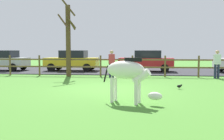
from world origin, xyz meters
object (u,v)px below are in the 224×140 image
at_px(zebra, 128,73).
at_px(visitor_right_of_tree, 217,63).
at_px(parked_car_yellow, 72,60).
at_px(visitor_left_of_tree, 112,62).
at_px(bare_tree, 68,38).
at_px(parked_car_red, 147,61).
at_px(crow_on_grass, 179,86).
at_px(parked_car_silver, 2,60).

bearing_deg(zebra, visitor_right_of_tree, 56.40).
relative_size(parked_car_yellow, visitor_left_of_tree, 2.45).
relative_size(bare_tree, visitor_right_of_tree, 3.01).
bearing_deg(zebra, bare_tree, 118.16).
xyz_separation_m(zebra, visitor_left_of_tree, (-1.27, 7.10, -0.02)).
relative_size(parked_car_red, visitor_right_of_tree, 2.50).
bearing_deg(crow_on_grass, parked_car_yellow, 129.92).
distance_m(bare_tree, parked_car_silver, 7.25).
distance_m(crow_on_grass, visitor_left_of_tree, 5.34).
bearing_deg(visitor_right_of_tree, parked_car_silver, 166.69).
bearing_deg(parked_car_red, parked_car_silver, -178.14).
height_order(bare_tree, parked_car_red, bare_tree).
distance_m(parked_car_silver, visitor_left_of_tree, 9.77).
bearing_deg(parked_car_red, zebra, -94.67).
height_order(parked_car_yellow, visitor_left_of_tree, visitor_left_of_tree).
distance_m(bare_tree, parked_car_yellow, 3.95).
relative_size(parked_car_red, parked_car_yellow, 1.02).
xyz_separation_m(parked_car_red, parked_car_silver, (-11.21, -0.36, 0.00)).
bearing_deg(visitor_left_of_tree, parked_car_red, 61.87).
bearing_deg(parked_car_yellow, bare_tree, -78.63).
xyz_separation_m(bare_tree, visitor_left_of_tree, (2.76, -0.43, -1.46)).
xyz_separation_m(parked_car_silver, visitor_left_of_tree, (9.03, -3.72, 0.06)).
height_order(zebra, parked_car_yellow, parked_car_yellow).
bearing_deg(visitor_right_of_tree, zebra, -123.60).
height_order(parked_car_red, visitor_right_of_tree, visitor_right_of_tree).
bearing_deg(visitor_right_of_tree, parked_car_yellow, 158.04).
bearing_deg(crow_on_grass, parked_car_silver, 147.59).
height_order(crow_on_grass, parked_car_silver, parked_car_silver).
distance_m(visitor_left_of_tree, visitor_right_of_tree, 6.09).
height_order(bare_tree, parked_car_silver, bare_tree).
xyz_separation_m(parked_car_yellow, visitor_right_of_tree, (9.57, -3.86, 0.06)).
distance_m(zebra, visitor_right_of_tree, 8.70).
xyz_separation_m(bare_tree, crow_on_grass, (6.07, -4.54, -2.24)).
bearing_deg(parked_car_silver, bare_tree, -27.74).
distance_m(zebra, parked_car_yellow, 12.08).
bearing_deg(zebra, parked_car_red, 85.33).
bearing_deg(visitor_left_of_tree, parked_car_yellow, 130.96).
bearing_deg(parked_car_yellow, zebra, -66.85).
distance_m(bare_tree, parked_car_red, 6.34).
relative_size(parked_car_silver, visitor_left_of_tree, 2.44).
distance_m(parked_car_red, visitor_right_of_tree, 5.55).
distance_m(zebra, parked_car_silver, 14.94).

